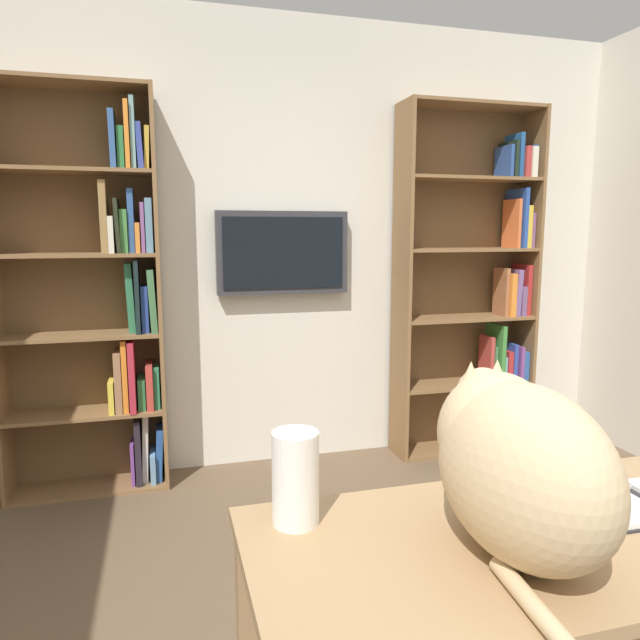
{
  "coord_description": "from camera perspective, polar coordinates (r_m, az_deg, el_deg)",
  "views": [
    {
      "loc": [
        0.72,
        1.25,
        1.44
      ],
      "look_at": [
        0.05,
        -1.17,
        1.05
      ],
      "focal_mm": 32.21,
      "sensor_mm": 36.0,
      "label": 1
    }
  ],
  "objects": [
    {
      "name": "wall_mounted_tv",
      "position": [
        3.47,
        -3.71,
        6.69
      ],
      "size": [
        0.8,
        0.07,
        0.49
      ],
      "color": "#333338"
    },
    {
      "name": "desk",
      "position": [
        1.53,
        22.12,
        -23.3
      ],
      "size": [
        1.39,
        0.62,
        0.76
      ],
      "color": "#A37F56",
      "rests_on": "ground"
    },
    {
      "name": "paper_towel_roll",
      "position": [
        1.38,
        -2.45,
        -15.4
      ],
      "size": [
        0.11,
        0.11,
        0.22
      ],
      "primitive_type": "cylinder",
      "color": "white",
      "rests_on": "desk"
    },
    {
      "name": "wall_back",
      "position": [
        3.56,
        -3.71,
        7.3
      ],
      "size": [
        4.52,
        0.06,
        2.7
      ],
      "primitive_type": "cube",
      "color": "silver",
      "rests_on": "ground"
    },
    {
      "name": "bookshelf_left",
      "position": [
        3.89,
        15.51,
        2.19
      ],
      "size": [
        0.92,
        0.28,
        2.21
      ],
      "color": "brown",
      "rests_on": "ground"
    },
    {
      "name": "bookshelf_right",
      "position": [
        3.35,
        -20.92,
        1.92
      ],
      "size": [
        0.85,
        0.28,
        2.2
      ],
      "color": "brown",
      "rests_on": "ground"
    },
    {
      "name": "cat",
      "position": [
        1.31,
        18.79,
        -13.06
      ],
      "size": [
        0.3,
        0.6,
        0.39
      ],
      "color": "#D1B284",
      "rests_on": "desk"
    }
  ]
}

